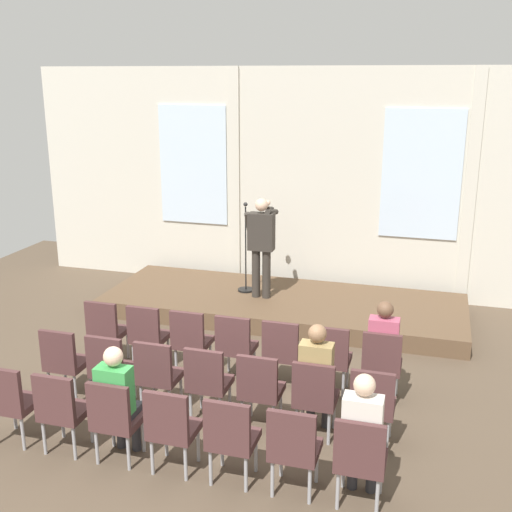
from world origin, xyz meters
TOP-DOWN VIEW (x-y plane):
  - ground_plane at (0.00, 0.00)m, footprint 13.46×13.46m
  - rear_partition at (0.02, 5.05)m, footprint 10.35×0.14m
  - stage_platform at (0.00, 3.70)m, footprint 5.97×2.10m
  - speaker at (-0.36, 3.64)m, footprint 0.50×0.69m
  - mic_stand at (-0.69, 3.85)m, footprint 0.28×0.28m
  - chair_r0_c0 at (-1.87, 1.16)m, footprint 0.46×0.44m
  - chair_r0_c1 at (-1.25, 1.16)m, footprint 0.46×0.44m
  - chair_r0_c2 at (-0.62, 1.16)m, footprint 0.46×0.44m
  - chair_r0_c3 at (0.00, 1.16)m, footprint 0.46×0.44m
  - chair_r0_c4 at (0.62, 1.16)m, footprint 0.46×0.44m
  - chair_r0_c5 at (1.25, 1.16)m, footprint 0.46×0.44m
  - chair_r0_c6 at (1.87, 1.16)m, footprint 0.46×0.44m
  - audience_r0_c6 at (1.87, 1.24)m, footprint 0.36×0.39m
  - chair_r1_c0 at (-1.87, 0.13)m, footprint 0.46×0.44m
  - chair_r1_c1 at (-1.25, 0.13)m, footprint 0.46×0.44m
  - chair_r1_c2 at (-0.62, 0.13)m, footprint 0.46×0.44m
  - chair_r1_c3 at (0.00, 0.13)m, footprint 0.46×0.44m
  - chair_r1_c4 at (0.62, 0.13)m, footprint 0.46×0.44m
  - chair_r1_c5 at (1.25, 0.13)m, footprint 0.46×0.44m
  - audience_r1_c5 at (1.25, 0.21)m, footprint 0.36×0.39m
  - chair_r1_c6 at (1.87, 0.13)m, footprint 0.46×0.44m
  - chair_r2_c0 at (-1.87, -0.89)m, footprint 0.46×0.44m
  - chair_r2_c1 at (-1.25, -0.89)m, footprint 0.46×0.44m
  - chair_r2_c2 at (-0.62, -0.89)m, footprint 0.46×0.44m
  - audience_r2_c2 at (-0.62, -0.81)m, footprint 0.36×0.39m
  - chair_r2_c3 at (0.00, -0.89)m, footprint 0.46×0.44m
  - chair_r2_c4 at (0.62, -0.89)m, footprint 0.46×0.44m
  - chair_r2_c5 at (1.25, -0.89)m, footprint 0.46×0.44m
  - chair_r2_c6 at (1.87, -0.89)m, footprint 0.46×0.44m
  - audience_r2_c6 at (1.87, -0.81)m, footprint 0.36×0.39m

SIDE VIEW (x-z plane):
  - ground_plane at x=0.00m, z-range 0.00..0.00m
  - stage_platform at x=0.00m, z-range 0.00..0.28m
  - chair_r0_c0 at x=-1.87m, z-range 0.06..1.00m
  - chair_r0_c1 at x=-1.25m, z-range 0.06..1.00m
  - chair_r0_c2 at x=-0.62m, z-range 0.06..1.00m
  - chair_r0_c3 at x=0.00m, z-range 0.06..1.00m
  - chair_r0_c4 at x=0.62m, z-range 0.06..1.00m
  - chair_r0_c5 at x=1.25m, z-range 0.06..1.00m
  - chair_r0_c6 at x=1.87m, z-range 0.06..1.00m
  - chair_r1_c0 at x=-1.87m, z-range 0.06..1.00m
  - chair_r1_c1 at x=-1.25m, z-range 0.06..1.00m
  - chair_r1_c2 at x=-0.62m, z-range 0.06..1.00m
  - chair_r1_c3 at x=0.00m, z-range 0.06..1.00m
  - chair_r1_c4 at x=0.62m, z-range 0.06..1.00m
  - chair_r1_c5 at x=1.25m, z-range 0.06..1.00m
  - chair_r1_c6 at x=1.87m, z-range 0.06..1.00m
  - chair_r2_c0 at x=-1.87m, z-range 0.06..1.00m
  - chair_r2_c1 at x=-1.25m, z-range 0.06..1.00m
  - chair_r2_c2 at x=-0.62m, z-range 0.06..1.00m
  - chair_r2_c3 at x=0.00m, z-range 0.06..1.00m
  - chair_r2_c4 at x=0.62m, z-range 0.06..1.00m
  - chair_r2_c5 at x=1.25m, z-range 0.06..1.00m
  - chair_r2_c6 at x=1.87m, z-range 0.06..1.00m
  - mic_stand at x=-0.69m, z-range -0.16..1.40m
  - audience_r2_c2 at x=-0.62m, z-range 0.07..1.35m
  - audience_r0_c6 at x=1.87m, z-range 0.07..1.36m
  - audience_r1_c5 at x=1.25m, z-range 0.07..1.40m
  - audience_r2_c6 at x=1.87m, z-range 0.07..1.40m
  - speaker at x=-0.36m, z-range 0.42..2.09m
  - rear_partition at x=0.02m, z-range 0.01..4.03m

